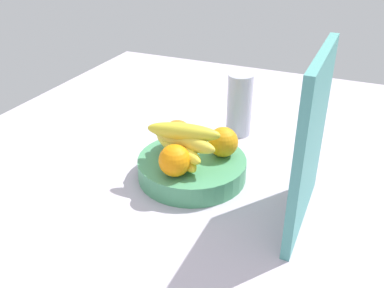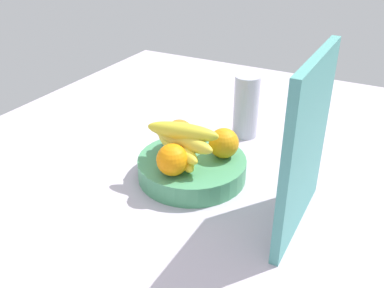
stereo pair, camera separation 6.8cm
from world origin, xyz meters
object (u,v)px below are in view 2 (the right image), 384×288
object	(u,v)px
orange_center	(174,160)
banana_bunch	(180,143)
orange_front_left	(224,143)
fruit_bowl	(192,168)
thermos_tumbler	(246,107)
cutting_board	(306,147)
orange_front_right	(179,134)

from	to	relation	value
orange_center	banana_bunch	xyz separation A→B (cm)	(-4.95, -1.21, 1.66)
orange_front_left	orange_center	size ratio (longest dim) A/B	1.00
fruit_bowl	banana_bunch	distance (cm)	8.50
fruit_bowl	orange_front_left	size ratio (longest dim) A/B	3.60
fruit_bowl	thermos_tumbler	distance (cm)	27.76
fruit_bowl	banana_bunch	xyz separation A→B (cm)	(3.00, -1.45, 7.82)
orange_front_left	banana_bunch	size ratio (longest dim) A/B	0.39
cutting_board	orange_front_left	bearing A→B (deg)	-115.27
orange_front_left	banana_bunch	world-z (taller)	banana_bunch
orange_center	thermos_tumbler	xyz separation A→B (cm)	(-34.77, 3.33, 0.30)
orange_front_left	cutting_board	xyz separation A→B (cm)	(10.17, 21.16, 9.31)
banana_bunch	cutting_board	size ratio (longest dim) A/B	0.52
orange_center	banana_bunch	world-z (taller)	banana_bunch
orange_front_left	orange_front_right	xyz separation A→B (cm)	(0.81, -11.67, 0.00)
orange_front_left	thermos_tumbler	distance (cm)	22.51
fruit_bowl	orange_center	bearing A→B (deg)	-1.73
banana_bunch	thermos_tumbler	distance (cm)	30.19
orange_front_left	banana_bunch	distance (cm)	10.83
banana_bunch	orange_front_right	bearing A→B (deg)	-148.85
fruit_bowl	orange_front_right	xyz separation A→B (cm)	(-3.71, -5.50, 6.16)
fruit_bowl	orange_front_right	size ratio (longest dim) A/B	3.60
cutting_board	thermos_tumbler	world-z (taller)	cutting_board
orange_center	orange_front_left	bearing A→B (deg)	152.79
orange_front_left	cutting_board	world-z (taller)	cutting_board
fruit_bowl	orange_center	distance (cm)	10.06
fruit_bowl	orange_center	size ratio (longest dim) A/B	3.60
orange_front_right	thermos_tumbler	distance (cm)	24.66
banana_bunch	thermos_tumbler	world-z (taller)	thermos_tumbler
fruit_bowl	thermos_tumbler	xyz separation A→B (cm)	(-26.82, 3.09, 6.46)
orange_front_right	cutting_board	size ratio (longest dim) A/B	0.20
cutting_board	orange_center	bearing A→B (deg)	-84.84
banana_bunch	cutting_board	xyz separation A→B (cm)	(2.65, 28.78, 7.66)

